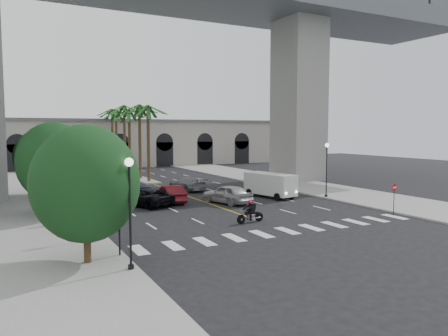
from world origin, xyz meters
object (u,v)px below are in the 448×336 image
traffic_signal_far (102,199)px  pedestrian_b (58,213)px  car_a (227,194)px  car_c (145,197)px  pedestrian_a (86,211)px  cargo_van (270,184)px  lamp_post_right (327,165)px  car_d (187,184)px  motorcycle_rider (251,212)px  lamp_post_left_far (66,168)px  traffic_signal_near (119,210)px  car_b (171,194)px  lamp_post_left_near (130,204)px  car_e (139,192)px

traffic_signal_far → pedestrian_b: size_ratio=2.18×
car_a → car_c: bearing=-35.2°
pedestrian_a → pedestrian_b: pedestrian_a is taller
traffic_signal_far → cargo_van: bearing=27.7°
lamp_post_right → car_d: (-9.90, 11.12, -2.46)m
cargo_van → motorcycle_rider: bearing=-142.2°
lamp_post_left_far → cargo_van: lamp_post_left_far is taller
lamp_post_left_far → traffic_signal_near: bearing=-89.7°
car_b → pedestrian_b: size_ratio=2.89×
lamp_post_left_near → traffic_signal_far: bearing=89.1°
motorcycle_rider → pedestrian_a: pedestrian_a is taller
car_a → car_b: car_a is taller
car_e → cargo_van: (11.90, -4.48, 0.59)m
cargo_van → pedestrian_b: cargo_van is taller
pedestrian_a → motorcycle_rider: bearing=-30.7°
car_d → pedestrian_a: (-13.00, -13.03, 0.29)m
car_e → pedestrian_b: size_ratio=2.48×
traffic_signal_near → cargo_van: 22.81m
lamp_post_left_far → lamp_post_right: same height
car_d → pedestrian_b: (-14.70, -12.47, 0.22)m
car_d → car_e: bearing=19.7°
car_a → car_b: bearing=-49.6°
pedestrian_a → pedestrian_b: 1.79m
motorcycle_rider → car_d: 17.47m
car_b → car_c: (-2.60, -0.52, -0.03)m
lamp_post_left_far → traffic_signal_near: lamp_post_left_far is taller
lamp_post_left_near → lamp_post_right: 26.25m
traffic_signal_near → motorcycle_rider: (10.49, 4.30, -1.78)m
car_d → car_b: bearing=47.0°
lamp_post_left_far → lamp_post_right: 24.16m
motorcycle_rider → pedestrian_b: size_ratio=1.35×
car_d → car_a: bearing=80.7°
traffic_signal_near → car_d: traffic_signal_near is taller
traffic_signal_near → motorcycle_rider: traffic_signal_near is taller
traffic_signal_near → car_e: traffic_signal_near is taller
cargo_van → pedestrian_b: 20.67m
lamp_post_left_near → car_b: size_ratio=1.10×
car_e → pedestrian_b: 12.18m
motorcycle_rider → car_c: size_ratio=0.41×
lamp_post_right → car_a: lamp_post_right is taller
lamp_post_left_near → car_c: size_ratio=0.96×
pedestrian_a → lamp_post_left_near: bearing=-98.3°
traffic_signal_far → lamp_post_left_far: bearing=90.4°
car_b → car_e: size_ratio=1.17×
traffic_signal_far → car_a: bearing=32.9°
car_a → motorcycle_rider: bearing=56.6°
lamp_post_left_near → pedestrian_a: bearing=90.5°
car_e → car_c: bearing=61.2°
car_a → car_b: 5.18m
traffic_signal_far → cargo_van: size_ratio=0.63×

